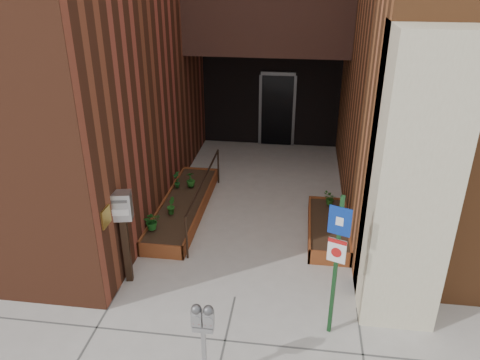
% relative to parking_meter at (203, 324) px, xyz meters
% --- Properties ---
extents(ground, '(80.00, 80.00, 0.00)m').
position_rel_parking_meter_xyz_m(ground, '(0.14, 1.76, -1.00)').
color(ground, '#9E9991').
rests_on(ground, ground).
extents(planter_left, '(0.90, 3.60, 0.30)m').
position_rel_parking_meter_xyz_m(planter_left, '(-1.41, 4.46, -0.87)').
color(planter_left, brown).
rests_on(planter_left, ground).
extents(planter_right, '(0.80, 2.20, 0.30)m').
position_rel_parking_meter_xyz_m(planter_right, '(1.74, 3.96, -0.87)').
color(planter_right, brown).
rests_on(planter_right, ground).
extents(handrail, '(0.04, 3.34, 0.90)m').
position_rel_parking_meter_xyz_m(handrail, '(-0.91, 4.41, -0.25)').
color(handrail, black).
rests_on(handrail, ground).
extents(parking_meter, '(0.29, 0.13, 1.29)m').
position_rel_parking_meter_xyz_m(parking_meter, '(0.00, 0.00, 0.00)').
color(parking_meter, '#939395').
rests_on(parking_meter, ground).
extents(sign_post, '(0.30, 0.13, 2.31)m').
position_rel_parking_meter_xyz_m(sign_post, '(1.67, 1.17, 0.42)').
color(sign_post, '#163D1C').
rests_on(sign_post, ground).
extents(payment_dropbox, '(0.39, 0.32, 1.72)m').
position_rel_parking_meter_xyz_m(payment_dropbox, '(-1.76, 1.98, 0.24)').
color(payment_dropbox, black).
rests_on(payment_dropbox, ground).
extents(shrub_left_a, '(0.43, 0.43, 0.37)m').
position_rel_parking_meter_xyz_m(shrub_left_a, '(-1.71, 3.22, -0.51)').
color(shrub_left_a, '#1A5D1B').
rests_on(shrub_left_a, planter_left).
extents(shrub_left_b, '(0.22, 0.22, 0.36)m').
position_rel_parking_meter_xyz_m(shrub_left_b, '(-1.52, 3.88, -0.52)').
color(shrub_left_b, '#1E5A19').
rests_on(shrub_left_b, planter_left).
extents(shrub_left_c, '(0.27, 0.27, 0.36)m').
position_rel_parking_meter_xyz_m(shrub_left_c, '(-1.40, 5.17, -0.52)').
color(shrub_left_c, '#1C5518').
rests_on(shrub_left_c, planter_left).
extents(shrub_left_d, '(0.29, 0.29, 0.40)m').
position_rel_parking_meter_xyz_m(shrub_left_d, '(-1.71, 5.09, -0.50)').
color(shrub_left_d, '#17521B').
rests_on(shrub_left_d, planter_left).
extents(shrub_right_a, '(0.22, 0.22, 0.31)m').
position_rel_parking_meter_xyz_m(shrub_right_a, '(1.93, 3.87, -0.54)').
color(shrub_right_a, '#1D5819').
rests_on(shrub_right_a, planter_right).
extents(shrub_right_b, '(0.22, 0.22, 0.30)m').
position_rel_parking_meter_xyz_m(shrub_right_b, '(1.99, 3.66, -0.55)').
color(shrub_right_b, '#225518').
rests_on(shrub_right_b, planter_right).
extents(shrub_right_c, '(0.37, 0.37, 0.30)m').
position_rel_parking_meter_xyz_m(shrub_right_c, '(1.78, 4.71, -0.55)').
color(shrub_right_c, '#245919').
rests_on(shrub_right_c, planter_right).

